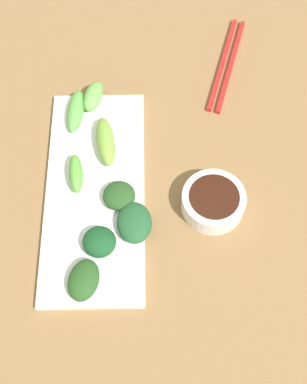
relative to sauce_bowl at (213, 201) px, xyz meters
The scene contains 12 objects.
tabletop 0.11m from the sauce_bowl, 14.50° to the right, with size 2.10×2.10×0.02m, color olive.
sauce_bowl is the anchor object (origin of this frame).
serving_plate 0.19m from the sauce_bowl, ahead, with size 0.16×0.39×0.01m, color white.
broccoli_stalk_0 0.29m from the sauce_bowl, 38.06° to the right, with size 0.03×0.09×0.02m, color #5DA749.
broccoli_leafy_1 0.19m from the sauce_bowl, 21.13° to the left, with size 0.05×0.05×0.03m, color #174923.
broccoli_leafy_2 0.24m from the sauce_bowl, 32.64° to the left, with size 0.05×0.07×0.03m, color #264E1F.
broccoli_leafy_3 0.15m from the sauce_bowl, ahead, with size 0.05×0.05×0.02m, color #264B20.
broccoli_stalk_4 0.21m from the sauce_bowl, 32.69° to the right, with size 0.03×0.10×0.03m, color #79A53D.
broccoli_stalk_5 0.29m from the sauce_bowl, 46.23° to the right, with size 0.03×0.06×0.03m, color #6AAD4D.
broccoli_stalk_6 0.23m from the sauce_bowl, 12.90° to the right, with size 0.02×0.07×0.03m, color #5DAE3F.
broccoli_leafy_7 0.13m from the sauce_bowl, 16.54° to the left, with size 0.05×0.07×0.03m, color #21542D.
chopsticks 0.30m from the sauce_bowl, 99.25° to the right, with size 0.09×0.23×0.01m.
Camera 1 is at (-0.01, 0.39, 0.77)m, focal length 47.54 mm.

